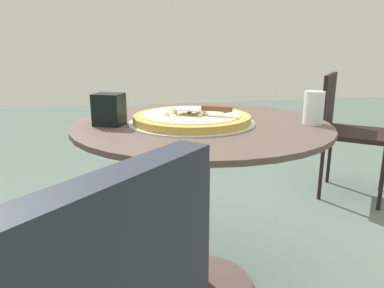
% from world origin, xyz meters
% --- Properties ---
extents(ground_plane, '(10.00, 10.00, 0.00)m').
position_xyz_m(ground_plane, '(0.00, 0.00, 0.00)').
color(ground_plane, '#56665E').
extents(patio_table, '(0.93, 0.93, 0.70)m').
position_xyz_m(patio_table, '(0.00, 0.00, 0.54)').
color(patio_table, brown).
rests_on(patio_table, ground).
extents(pizza_on_tray, '(0.46, 0.46, 0.05)m').
position_xyz_m(pizza_on_tray, '(-0.00, 0.04, 0.72)').
color(pizza_on_tray, silver).
rests_on(pizza_on_tray, patio_table).
extents(pizza_server, '(0.15, 0.20, 0.02)m').
position_xyz_m(pizza_server, '(-0.03, 0.00, 0.76)').
color(pizza_server, silver).
rests_on(pizza_server, pizza_on_tray).
extents(drinking_cup, '(0.07, 0.07, 0.12)m').
position_xyz_m(drinking_cup, '(-0.11, -0.38, 0.76)').
color(drinking_cup, silver).
rests_on(drinking_cup, patio_table).
extents(napkin_dispenser, '(0.11, 0.12, 0.11)m').
position_xyz_m(napkin_dispenser, '(0.02, 0.33, 0.76)').
color(napkin_dispenser, black).
rests_on(napkin_dispenser, patio_table).
extents(patio_chair_corner, '(0.58, 0.58, 0.80)m').
position_xyz_m(patio_chair_corner, '(0.80, -1.15, 0.47)').
color(patio_chair_corner, black).
rests_on(patio_chair_corner, ground).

